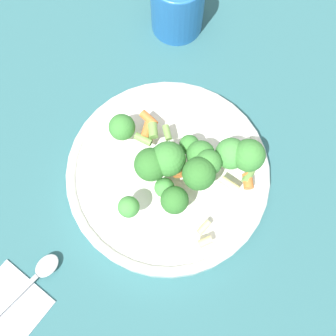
{
  "coord_description": "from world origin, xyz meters",
  "views": [
    {
      "loc": [
        0.03,
        -0.18,
        0.57
      ],
      "look_at": [
        0.0,
        0.0,
        0.05
      ],
      "focal_mm": 42.0,
      "sensor_mm": 36.0,
      "label": 1
    }
  ],
  "objects": [
    {
      "name": "cup",
      "position": [
        -0.03,
        0.28,
        0.05
      ],
      "size": [
        0.09,
        0.09,
        0.1
      ],
      "color": "#2366B2",
      "rests_on": "ground_plane"
    },
    {
      "name": "spoon",
      "position": [
        -0.17,
        -0.18,
        0.01
      ],
      "size": [
        0.11,
        0.15,
        0.01
      ],
      "rotation": [
        0.0,
        0.0,
        7.25
      ],
      "color": "silver",
      "rests_on": "napkin"
    },
    {
      "name": "bowl",
      "position": [
        0.0,
        0.0,
        0.02
      ],
      "size": [
        0.29,
        0.29,
        0.04
      ],
      "color": "white",
      "rests_on": "ground_plane"
    },
    {
      "name": "pasta_salad",
      "position": [
        0.02,
        0.0,
        0.08
      ],
      "size": [
        0.21,
        0.18,
        0.08
      ],
      "color": "#8CB766",
      "rests_on": "bowl"
    },
    {
      "name": "ground_plane",
      "position": [
        0.0,
        0.0,
        0.0
      ],
      "size": [
        3.0,
        3.0,
        0.0
      ],
      "primitive_type": "plane",
      "color": "#2D6066"
    }
  ]
}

